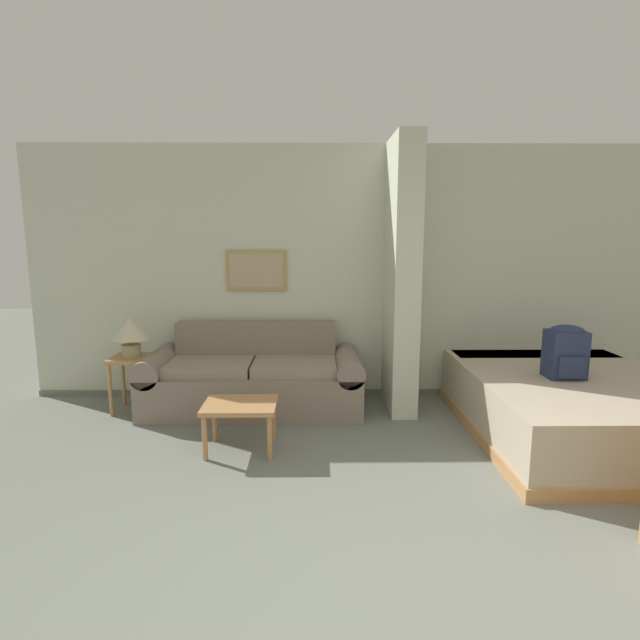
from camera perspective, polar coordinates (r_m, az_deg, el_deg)
The scene contains 8 objects.
wall_back at distance 5.27m, azimuth 5.63°, elevation 5.26°, with size 7.04×0.16×2.60m.
wall_partition_pillar at distance 4.87m, azimuth 9.28°, elevation 4.90°, with size 0.24×0.76×2.60m.
couch at distance 4.98m, azimuth -7.56°, elevation -6.64°, with size 2.11×0.84×0.82m.
coffee_table at distance 4.04m, azimuth -9.10°, elevation -10.11°, with size 0.57×0.45×0.39m.
side_table at distance 5.18m, azimuth -20.63°, elevation -5.07°, with size 0.38×0.38×0.54m.
table_lamp at distance 5.11m, azimuth -20.86°, elevation -1.23°, with size 0.35×0.35×0.38m.
bed at distance 4.82m, azimuth 27.14°, elevation -8.69°, with size 1.76×2.19×0.52m.
backpack at distance 4.61m, azimuth 26.25°, elevation -3.16°, with size 0.29×0.26×0.45m.
Camera 1 is at (-0.58, -1.68, 1.68)m, focal length 28.00 mm.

